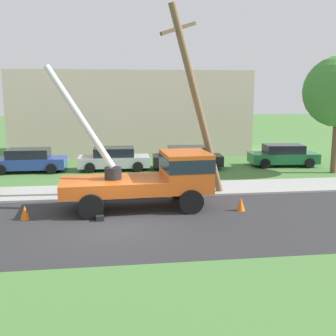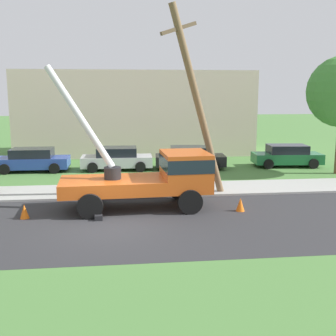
{
  "view_description": "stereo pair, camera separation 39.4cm",
  "coord_description": "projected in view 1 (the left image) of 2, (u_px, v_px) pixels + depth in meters",
  "views": [
    {
      "loc": [
        0.01,
        -15.03,
        4.89
      ],
      "look_at": [
        2.45,
        2.9,
        1.56
      ],
      "focal_mm": 44.79,
      "sensor_mm": 36.0,
      "label": 1
    },
    {
      "loc": [
        0.4,
        -15.08,
        4.89
      ],
      "look_at": [
        2.45,
        2.9,
        1.56
      ],
      "focal_mm": 44.79,
      "sensor_mm": 36.0,
      "label": 2
    }
  ],
  "objects": [
    {
      "name": "parked_sedan_blue",
      "position": [
        29.0,
        160.0,
        25.63
      ],
      "size": [
        4.42,
        2.06,
        1.42
      ],
      "color": "#263F99",
      "rests_on": "ground"
    },
    {
      "name": "traffic_cone_behind",
      "position": [
        25.0,
        212.0,
        16.16
      ],
      "size": [
        0.36,
        0.36,
        0.56
      ],
      "primitive_type": "cone",
      "color": "orange",
      "rests_on": "ground"
    },
    {
      "name": "sidewalk_strip",
      "position": [
        112.0,
        191.0,
        20.56
      ],
      "size": [
        80.0,
        2.89,
        0.1
      ],
      "primitive_type": "cube",
      "color": "#9E9E99",
      "rests_on": "ground"
    },
    {
      "name": "parked_sedan_silver",
      "position": [
        114.0,
        159.0,
        26.27
      ],
      "size": [
        4.43,
        2.08,
        1.42
      ],
      "color": "#B7B7BF",
      "rests_on": "ground"
    },
    {
      "name": "traffic_cone_ahead",
      "position": [
        241.0,
        204.0,
        17.34
      ],
      "size": [
        0.36,
        0.36,
        0.56
      ],
      "primitive_type": "cone",
      "color": "orange",
      "rests_on": "ground"
    },
    {
      "name": "leaning_utility_pole",
      "position": [
        197.0,
        101.0,
        18.95
      ],
      "size": [
        3.31,
        1.6,
        8.65
      ],
      "color": "brown",
      "rests_on": "ground"
    },
    {
      "name": "road_asphalt",
      "position": [
        113.0,
        225.0,
        15.53
      ],
      "size": [
        80.0,
        7.46,
        0.01
      ],
      "primitive_type": "cube",
      "color": "#2B2B2D",
      "rests_on": "ground"
    },
    {
      "name": "ground_plane",
      "position": [
        112.0,
        167.0,
        27.22
      ],
      "size": [
        120.0,
        120.0,
        0.0
      ],
      "primitive_type": "plane",
      "color": "#477538"
    },
    {
      "name": "parked_sedan_black",
      "position": [
        187.0,
        158.0,
        26.7
      ],
      "size": [
        4.53,
        2.24,
        1.42
      ],
      "color": "black",
      "rests_on": "ground"
    },
    {
      "name": "lowrise_building_backdrop",
      "position": [
        132.0,
        113.0,
        33.26
      ],
      "size": [
        18.0,
        6.0,
        6.4
      ],
      "primitive_type": "cube",
      "color": "beige",
      "rests_on": "ground"
    },
    {
      "name": "parked_sedan_green",
      "position": [
        283.0,
        155.0,
        27.67
      ],
      "size": [
        4.53,
        2.24,
        1.42
      ],
      "color": "#1E6638",
      "rests_on": "ground"
    },
    {
      "name": "utility_truck",
      "position": [
        156.0,
        175.0,
        17.65
      ],
      "size": [
        6.88,
        3.21,
        5.98
      ],
      "color": "#C65119",
      "rests_on": "ground"
    }
  ]
}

